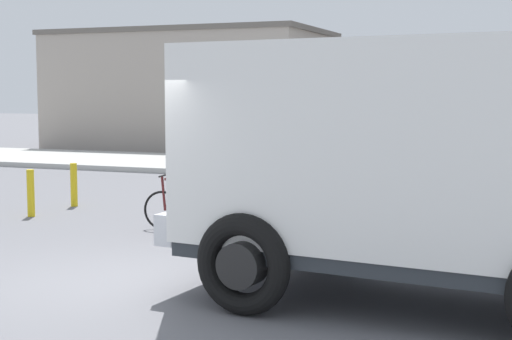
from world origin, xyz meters
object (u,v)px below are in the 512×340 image
object	(u,v)px
truck_foreground	(425,156)
bollard_near	(31,193)
pedestrian_near_kerb	(452,163)
bollard_far	(74,185)
cyclist	(192,181)
traffic_light_pole	(270,110)

from	to	relation	value
truck_foreground	bollard_near	world-z (taller)	truck_foreground
pedestrian_near_kerb	bollard_far	xyz separation A→B (m)	(-7.19, -3.57, -0.40)
cyclist	pedestrian_near_kerb	xyz separation A→B (m)	(3.64, 5.25, -0.02)
truck_foreground	pedestrian_near_kerb	distance (m)	8.45
bollard_near	bollard_far	distance (m)	1.40
bollard_far	bollard_near	bearing A→B (deg)	-90.00
cyclist	bollard_far	xyz separation A→B (m)	(-3.55, 1.68, -0.41)
cyclist	bollard_near	bearing A→B (deg)	175.41
cyclist	bollard_near	xyz separation A→B (m)	(-3.55, 0.28, -0.41)
truck_foreground	cyclist	xyz separation A→B (m)	(-4.40, 3.13, -0.80)
truck_foreground	cyclist	bearing A→B (deg)	144.60
cyclist	traffic_light_pole	xyz separation A→B (m)	(1.39, 0.09, 1.20)
truck_foreground	bollard_far	xyz separation A→B (m)	(-7.95, 4.81, -1.22)
cyclist	bollard_near	distance (m)	3.58
pedestrian_near_kerb	bollard_near	size ratio (longest dim) A/B	1.80
cyclist	bollard_far	world-z (taller)	cyclist
bollard_far	truck_foreground	bearing A→B (deg)	-31.19
truck_foreground	traffic_light_pole	size ratio (longest dim) A/B	1.77
bollard_near	pedestrian_near_kerb	bearing A→B (deg)	34.62
traffic_light_pole	bollard_far	distance (m)	5.43
traffic_light_pole	truck_foreground	bearing A→B (deg)	-46.86
truck_foreground	pedestrian_near_kerb	bearing A→B (deg)	95.15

